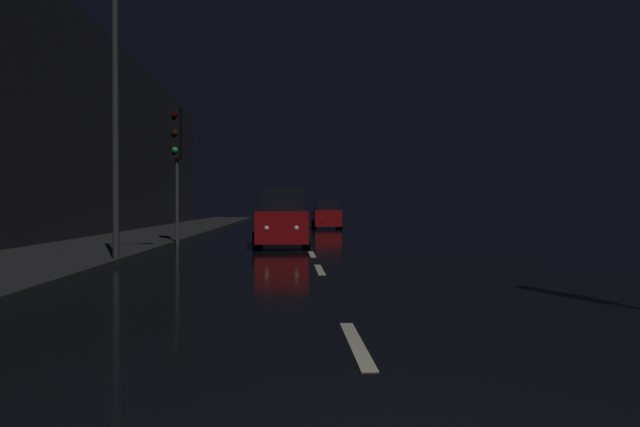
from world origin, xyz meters
The scene contains 8 objects.
ground centered at (0.00, 24.50, -0.01)m, with size 26.68×84.00×0.02m, color black.
sidewalk_left centered at (-7.14, 24.50, 0.07)m, with size 4.40×84.00×0.15m, color #28282B.
building_facade_left centered at (-9.74, 21.00, 4.84)m, with size 0.80×63.00×9.68m, color black.
lane_centerline centered at (0.00, 13.99, 0.01)m, with size 0.16×22.27×0.01m.
traffic_light_far_left centered at (-4.85, 19.04, 3.74)m, with size 0.38×0.48×5.12m.
streetlamp_overhead centered at (-4.58, 11.86, 4.73)m, with size 1.70×0.44×7.13m.
car_approaching_headlights centered at (-0.94, 18.12, 0.97)m, with size 1.94×4.19×2.11m.
car_distant_taillights centered at (1.73, 34.72, 0.90)m, with size 1.81×3.91×1.97m.
Camera 1 is at (-0.73, -3.35, 1.49)m, focal length 33.54 mm.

